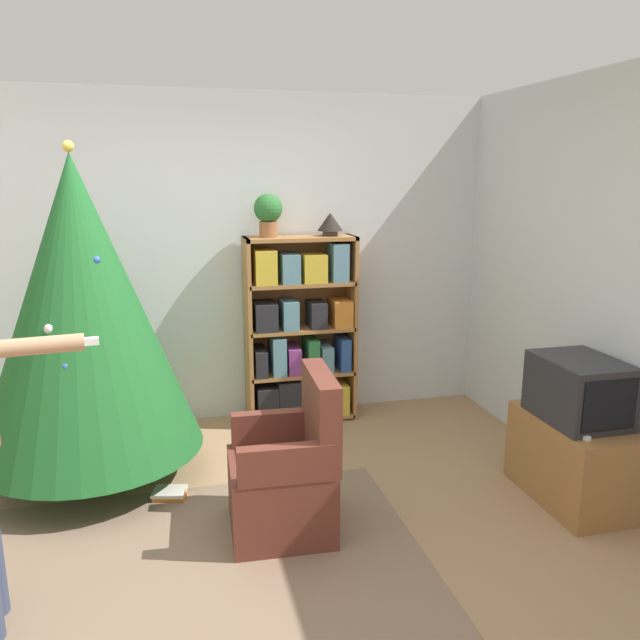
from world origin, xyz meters
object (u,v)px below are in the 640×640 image
object	(u,v)px
bookshelf	(299,336)
armchair	(288,476)
christmas_tree	(82,308)
television	(579,390)
potted_plant	(268,212)
table_lamp	(330,223)

from	to	relation	value
bookshelf	armchair	world-z (taller)	bookshelf
bookshelf	christmas_tree	bearing A→B (deg)	-155.66
television	potted_plant	xyz separation A→B (m)	(-1.58, 1.71, 0.98)
television	table_lamp	size ratio (longest dim) A/B	2.76
christmas_tree	armchair	distance (m)	1.67
potted_plant	armchair	bearing A→B (deg)	-96.23
christmas_tree	potted_plant	xyz separation A→B (m)	(1.30, 0.70, 0.53)
armchair	potted_plant	xyz separation A→B (m)	(0.18, 1.62, 1.37)
armchair	table_lamp	size ratio (longest dim) A/B	4.60
bookshelf	potted_plant	size ratio (longest dim) A/B	4.56
bookshelf	television	world-z (taller)	bookshelf
table_lamp	bookshelf	bearing A→B (deg)	-177.73
bookshelf	potted_plant	xyz separation A→B (m)	(-0.23, 0.01, 0.99)
bookshelf	television	size ratio (longest dim) A/B	2.72
bookshelf	christmas_tree	size ratio (longest dim) A/B	0.69
armchair	potted_plant	distance (m)	2.13
christmas_tree	bookshelf	bearing A→B (deg)	24.34
television	potted_plant	bearing A→B (deg)	132.87
christmas_tree	table_lamp	distance (m)	1.97
television	christmas_tree	distance (m)	3.08
potted_plant	table_lamp	distance (m)	0.50
potted_plant	table_lamp	world-z (taller)	potted_plant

